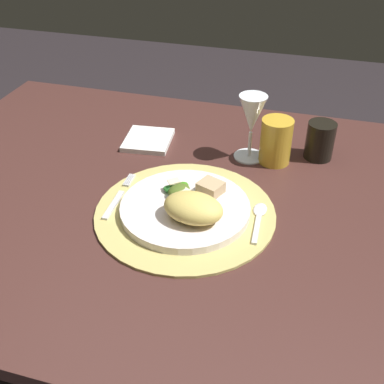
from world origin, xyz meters
name	(u,v)px	position (x,y,z in m)	size (l,w,h in m)	color
dining_table	(180,243)	(0.00, 0.00, 0.57)	(1.31, 0.94, 0.70)	#432521
placemat	(185,213)	(0.03, -0.06, 0.70)	(0.36, 0.36, 0.01)	tan
dinner_plate	(185,208)	(0.03, -0.06, 0.72)	(0.26, 0.26, 0.02)	silver
pasta_serving	(193,208)	(0.06, -0.09, 0.75)	(0.12, 0.08, 0.05)	#D7BC5E
salad_greens	(179,190)	(0.01, -0.03, 0.73)	(0.06, 0.07, 0.02)	#475D1F
bread_piece	(211,186)	(0.07, 0.00, 0.74)	(0.05, 0.04, 0.02)	tan
fork	(118,198)	(-0.12, -0.05, 0.71)	(0.02, 0.16, 0.00)	silver
spoon	(259,215)	(0.18, -0.03, 0.71)	(0.03, 0.13, 0.01)	silver
napkin	(148,140)	(-0.14, 0.20, 0.71)	(0.11, 0.12, 0.01)	white
wine_glass	(252,117)	(0.11, 0.20, 0.81)	(0.07, 0.07, 0.16)	silver
amber_tumbler	(276,141)	(0.17, 0.20, 0.76)	(0.07, 0.07, 0.11)	gold
dark_tumbler	(320,141)	(0.27, 0.24, 0.75)	(0.07, 0.07, 0.09)	black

